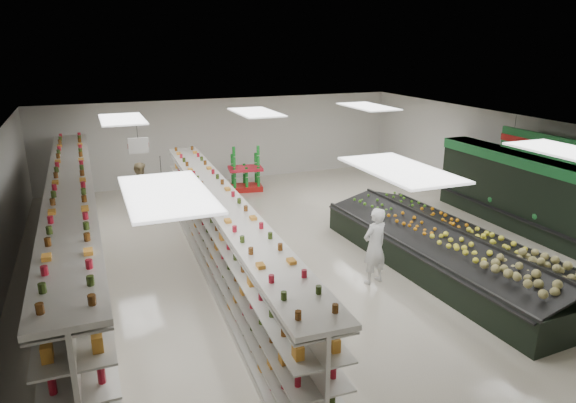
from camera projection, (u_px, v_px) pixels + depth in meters
name	position (u px, v px, depth m)	size (l,w,h in m)	color
floor	(306.00, 253.00, 13.38)	(16.00, 16.00, 0.00)	beige
ceiling	(307.00, 131.00, 12.43)	(14.00, 16.00, 0.02)	white
wall_back	(225.00, 140.00, 20.00)	(14.00, 0.02, 3.20)	silver
wall_right	(521.00, 170.00, 15.37)	(0.02, 16.00, 3.20)	silver
produce_wall_case	(548.00, 196.00, 13.98)	(0.93, 8.00, 2.20)	black
aisle_sign_near	(162.00, 185.00, 9.45)	(0.52, 0.06, 0.75)	white
aisle_sign_far	(138.00, 146.00, 13.00)	(0.52, 0.06, 0.75)	white
hortifruti_banner	(548.00, 146.00, 13.46)	(0.12, 3.20, 0.95)	#1C692F
gondola_left	(76.00, 234.00, 11.82)	(1.05, 13.09, 2.27)	silver
gondola_center	(224.00, 243.00, 11.59)	(1.26, 11.57, 2.00)	silver
produce_island	(448.00, 249.00, 12.36)	(3.00, 7.38, 1.08)	black
soda_endcap	(245.00, 170.00, 18.79)	(1.33, 1.00, 1.55)	#AD1713
shopper_main	(375.00, 246.00, 11.49)	(0.65, 0.43, 1.79)	white
shopper_background	(142.00, 188.00, 16.32)	(0.80, 0.49, 1.65)	tan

